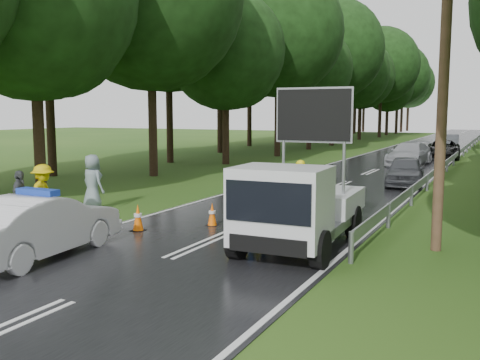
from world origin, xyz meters
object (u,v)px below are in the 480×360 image
Objects in this scene: work_truck at (297,207)px; officer at (300,187)px; barrier at (263,205)px; queue_car_second at (409,154)px; queue_car_first at (405,171)px; civilian at (259,209)px; queue_car_third at (443,149)px; queue_car_fourth at (451,142)px; police_sedan at (39,226)px.

work_truck is 2.81× the size of officer.
barrier is (-1.44, 1.26, -0.26)m from work_truck.
queue_car_second is at bearing 90.12° from work_truck.
queue_car_first is (1.91, 8.24, -0.21)m from officer.
civilian is 12.81m from queue_car_first.
queue_car_first is at bearing 92.42° from barrier.
officer is 0.36× the size of queue_car_third.
work_truck is at bearing -98.24° from queue_car_first.
work_truck is 1.00× the size of queue_car_second.
queue_car_fourth is at bearing 92.65° from queue_car_second.
civilian reaches higher than queue_car_third.
officer reaches higher than queue_car_second.
officer is 24.00m from queue_car_third.
officer is 0.45× the size of queue_car_first.
barrier is at bearing -132.73° from police_sedan.
queue_car_second reaches higher than queue_car_first.
work_truck is (4.92, 3.20, 0.33)m from police_sedan.
police_sedan is 31.96m from queue_car_third.
queue_car_third is (1.34, 6.00, -0.05)m from queue_car_second.
work_truck is at bearing -29.76° from barrier.
police_sedan is at bearing 43.29° from officer.
work_truck is 2.68× the size of civilian.
officer is at bearing 103.51° from barrier.
civilian reaches higher than queue_car_fourth.
civilian reaches higher than officer.
barrier is 11.52m from queue_car_first.
queue_car_first is 9.78m from queue_car_second.
police_sedan is 25.82m from queue_car_second.
queue_car_fourth is (-0.54, 11.29, -0.02)m from queue_car_third.
queue_car_first is at bearing 75.70° from civilian.
barrier is at bearing -96.10° from queue_car_fourth.
civilian is 22.42m from queue_car_second.
queue_car_third is (5.25, 31.52, -0.04)m from police_sedan.
officer is at bearing -86.46° from queue_car_second.
officer is 8.46m from queue_car_first.
police_sedan reaches higher than queue_car_third.
queue_car_fourth is at bearing 88.08° from queue_car_third.
queue_car_fourth is at bearing -115.05° from officer.
queue_car_third is (0.33, 28.32, -0.37)m from work_truck.
queue_car_fourth is (1.23, 38.35, -0.13)m from barrier.
work_truck reaches higher than civilian.
officer reaches higher than queue_car_third.
barrier is 21.06m from queue_car_second.
queue_car_second is (-1.01, 22.32, -0.32)m from work_truck.
officer is 0.44× the size of queue_car_fourth.
queue_car_first is at bearing -93.06° from queue_car_fourth.
queue_car_fourth is at bearing -101.10° from police_sedan.
queue_car_third reaches higher than barrier.
queue_car_third is at bearing -91.53° from queue_car_fourth.
barrier is at bearing 136.35° from work_truck.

